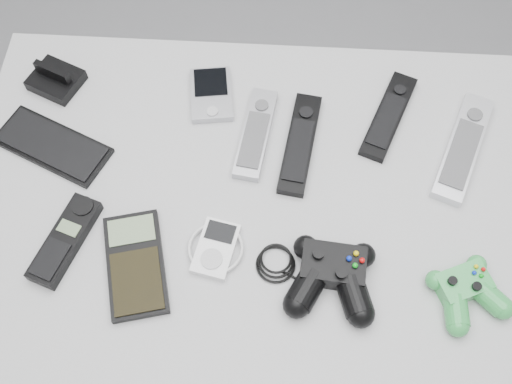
# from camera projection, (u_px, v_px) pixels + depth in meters

# --- Properties ---
(floor) EXTENTS (3.50, 3.50, 0.00)m
(floor) POSITION_uv_depth(u_px,v_px,m) (279.00, 319.00, 1.78)
(floor) COLOR gray
(floor) RESTS_ON ground
(desk) EXTENTS (1.14, 0.73, 0.76)m
(desk) POSITION_uv_depth(u_px,v_px,m) (266.00, 212.00, 1.17)
(desk) COLOR #ABACAE
(desk) RESTS_ON floor
(pda_keyboard) EXTENTS (0.24, 0.18, 0.01)m
(pda_keyboard) POSITION_uv_depth(u_px,v_px,m) (52.00, 145.00, 1.15)
(pda_keyboard) COLOR black
(pda_keyboard) RESTS_ON desk
(dock_bracket) EXTENTS (0.12, 0.11, 0.05)m
(dock_bracket) POSITION_uv_depth(u_px,v_px,m) (54.00, 76.00, 1.21)
(dock_bracket) COLOR black
(dock_bracket) RESTS_ON desk
(pda) EXTENTS (0.10, 0.14, 0.02)m
(pda) POSITION_uv_depth(u_px,v_px,m) (211.00, 94.00, 1.21)
(pda) COLOR #A1A2A8
(pda) RESTS_ON desk
(remote_silver_a) EXTENTS (0.08, 0.21, 0.02)m
(remote_silver_a) POSITION_uv_depth(u_px,v_px,m) (256.00, 133.00, 1.16)
(remote_silver_a) COLOR #A1A2A8
(remote_silver_a) RESTS_ON desk
(remote_black_a) EXTENTS (0.08, 0.23, 0.02)m
(remote_black_a) POSITION_uv_depth(u_px,v_px,m) (300.00, 143.00, 1.15)
(remote_black_a) COLOR black
(remote_black_a) RESTS_ON desk
(remote_black_b) EXTENTS (0.12, 0.21, 0.02)m
(remote_black_b) POSITION_uv_depth(u_px,v_px,m) (389.00, 115.00, 1.18)
(remote_black_b) COLOR black
(remote_black_b) RESTS_ON desk
(remote_silver_b) EXTENTS (0.14, 0.25, 0.03)m
(remote_silver_b) POSITION_uv_depth(u_px,v_px,m) (463.00, 147.00, 1.15)
(remote_silver_b) COLOR silver
(remote_silver_b) RESTS_ON desk
(cordless_handset) EXTENTS (0.11, 0.18, 0.03)m
(cordless_handset) POSITION_uv_depth(u_px,v_px,m) (65.00, 240.00, 1.06)
(cordless_handset) COLOR black
(cordless_handset) RESTS_ON desk
(calculator) EXTENTS (0.14, 0.21, 0.02)m
(calculator) POSITION_uv_depth(u_px,v_px,m) (136.00, 264.00, 1.04)
(calculator) COLOR black
(calculator) RESTS_ON desk
(mp3_player) EXTENTS (0.12, 0.12, 0.02)m
(mp3_player) POSITION_uv_depth(u_px,v_px,m) (216.00, 248.00, 1.05)
(mp3_player) COLOR white
(mp3_player) RESTS_ON desk
(controller_black) EXTENTS (0.27, 0.19, 0.05)m
(controller_black) POSITION_uv_depth(u_px,v_px,m) (332.00, 274.00, 1.01)
(controller_black) COLOR black
(controller_black) RESTS_ON desk
(controller_green) EXTENTS (0.16, 0.17, 0.04)m
(controller_green) POSITION_uv_depth(u_px,v_px,m) (467.00, 290.00, 1.01)
(controller_green) COLOR #228035
(controller_green) RESTS_ON desk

